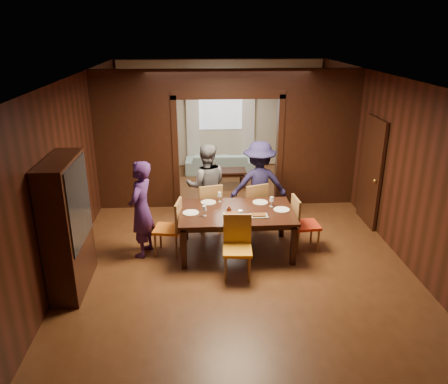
{
  "coord_description": "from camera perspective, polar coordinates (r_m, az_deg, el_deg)",
  "views": [
    {
      "loc": [
        -0.63,
        -7.3,
        3.68
      ],
      "look_at": [
        -0.2,
        -0.4,
        1.05
      ],
      "focal_mm": 35.0,
      "sensor_mm": 36.0,
      "label": 1
    }
  ],
  "objects": [
    {
      "name": "floor",
      "position": [
        8.2,
        1.26,
        -5.84
      ],
      "size": [
        9.0,
        9.0,
        0.0
      ],
      "primitive_type": "plane",
      "color": "#512D16",
      "rests_on": "ground"
    },
    {
      "name": "ceiling",
      "position": [
        7.37,
        1.44,
        14.74
      ],
      "size": [
        5.5,
        9.0,
        0.02
      ],
      "primitive_type": "cube",
      "color": "silver",
      "rests_on": "room_walls"
    },
    {
      "name": "room_walls",
      "position": [
        9.46,
        0.39,
        7.54
      ],
      "size": [
        5.52,
        9.01,
        2.9
      ],
      "color": "black",
      "rests_on": "floor"
    },
    {
      "name": "person_purple",
      "position": [
        7.39,
        -10.75,
        -2.24
      ],
      "size": [
        0.56,
        0.7,
        1.66
      ],
      "primitive_type": "imported",
      "rotation": [
        0.0,
        0.0,
        -1.87
      ],
      "color": "#3E1F5A",
      "rests_on": "floor"
    },
    {
      "name": "person_grey",
      "position": [
        8.35,
        -2.31,
        0.8
      ],
      "size": [
        0.8,
        0.62,
        1.65
      ],
      "primitive_type": "imported",
      "rotation": [
        0.0,
        0.0,
        3.14
      ],
      "color": "slate",
      "rests_on": "floor"
    },
    {
      "name": "person_navy",
      "position": [
        8.34,
        4.59,
        0.92
      ],
      "size": [
        1.11,
        0.66,
        1.7
      ],
      "primitive_type": "imported",
      "rotation": [
        0.0,
        0.0,
        3.17
      ],
      "color": "#1C183D",
      "rests_on": "floor"
    },
    {
      "name": "sofa",
      "position": [
        11.68,
        -0.52,
        3.84
      ],
      "size": [
        1.85,
        0.77,
        0.53
      ],
      "primitive_type": "imported",
      "rotation": [
        0.0,
        0.0,
        3.11
      ],
      "color": "#9CC7CC",
      "rests_on": "floor"
    },
    {
      "name": "serving_bowl",
      "position": [
        7.44,
        2.66,
        -1.97
      ],
      "size": [
        0.32,
        0.32,
        0.08
      ],
      "primitive_type": "imported",
      "color": "black",
      "rests_on": "dining_table"
    },
    {
      "name": "dining_table",
      "position": [
        7.54,
        1.62,
        -5.15
      ],
      "size": [
        1.94,
        1.2,
        0.76
      ],
      "primitive_type": "cube",
      "color": "black",
      "rests_on": "floor"
    },
    {
      "name": "coffee_table",
      "position": [
        10.71,
        0.7,
        1.86
      ],
      "size": [
        0.8,
        0.5,
        0.4
      ],
      "primitive_type": "cube",
      "color": "black",
      "rests_on": "floor"
    },
    {
      "name": "chair_left",
      "position": [
        7.5,
        -7.39,
        -4.59
      ],
      "size": [
        0.51,
        0.51,
        0.97
      ],
      "primitive_type": null,
      "rotation": [
        0.0,
        0.0,
        -1.74
      ],
      "color": "#CE6113",
      "rests_on": "floor"
    },
    {
      "name": "chair_right",
      "position": [
        7.71,
        10.65,
        -4.04
      ],
      "size": [
        0.47,
        0.47,
        0.97
      ],
      "primitive_type": null,
      "rotation": [
        0.0,
        0.0,
        1.65
      ],
      "color": "red",
      "rests_on": "floor"
    },
    {
      "name": "chair_far_l",
      "position": [
        8.28,
        -2.08,
        -1.9
      ],
      "size": [
        0.53,
        0.53,
        0.97
      ],
      "primitive_type": null,
      "rotation": [
        0.0,
        0.0,
        3.39
      ],
      "color": "#C86A12",
      "rests_on": "floor"
    },
    {
      "name": "chair_far_r",
      "position": [
        8.32,
        3.69,
        -1.81
      ],
      "size": [
        0.56,
        0.56,
        0.97
      ],
      "primitive_type": null,
      "rotation": [
        0.0,
        0.0,
        3.48
      ],
      "color": "#E75815",
      "rests_on": "floor"
    },
    {
      "name": "chair_near",
      "position": [
        6.77,
        1.77,
        -7.36
      ],
      "size": [
        0.47,
        0.47,
        0.97
      ],
      "primitive_type": null,
      "rotation": [
        0.0,
        0.0,
        -0.07
      ],
      "color": "orange",
      "rests_on": "floor"
    },
    {
      "name": "hutch",
      "position": [
        6.67,
        -19.8,
        -4.2
      ],
      "size": [
        0.4,
        1.2,
        2.0
      ],
      "primitive_type": "cube",
      "color": "black",
      "rests_on": "floor"
    },
    {
      "name": "door_right",
      "position": [
        8.88,
        18.68,
        2.47
      ],
      "size": [
        0.06,
        0.9,
        2.1
      ],
      "primitive_type": "cube",
      "color": "black",
      "rests_on": "floor"
    },
    {
      "name": "window_far",
      "position": [
        11.93,
        -0.46,
        11.27
      ],
      "size": [
        1.2,
        0.03,
        1.3
      ],
      "primitive_type": "cube",
      "color": "silver",
      "rests_on": "back_wall"
    },
    {
      "name": "curtain_left",
      "position": [
        11.95,
        -4.08,
        9.05
      ],
      "size": [
        0.35,
        0.06,
        2.4
      ],
      "primitive_type": "cube",
      "color": "white",
      "rests_on": "back_wall"
    },
    {
      "name": "curtain_right",
      "position": [
        12.03,
        3.17,
        9.15
      ],
      "size": [
        0.35,
        0.06,
        2.4
      ],
      "primitive_type": "cube",
      "color": "white",
      "rests_on": "back_wall"
    },
    {
      "name": "plate_left",
      "position": [
        7.32,
        -4.36,
        -2.71
      ],
      "size": [
        0.27,
        0.27,
        0.01
      ],
      "primitive_type": "cylinder",
      "color": "white",
      "rests_on": "dining_table"
    },
    {
      "name": "plate_far_l",
      "position": [
        7.73,
        -2.04,
        -1.35
      ],
      "size": [
        0.27,
        0.27,
        0.01
      ],
      "primitive_type": "cylinder",
      "color": "silver",
      "rests_on": "dining_table"
    },
    {
      "name": "plate_far_r",
      "position": [
        7.75,
        4.76,
        -1.34
      ],
      "size": [
        0.27,
        0.27,
        0.01
      ],
      "primitive_type": "cylinder",
      "color": "silver",
      "rests_on": "dining_table"
    },
    {
      "name": "plate_right",
      "position": [
        7.49,
        7.52,
        -2.29
      ],
      "size": [
        0.27,
        0.27,
        0.01
      ],
      "primitive_type": "cylinder",
      "color": "white",
      "rests_on": "dining_table"
    },
    {
      "name": "plate_near",
      "position": [
        7.08,
        2.03,
        -3.52
      ],
      "size": [
        0.27,
        0.27,
        0.01
      ],
      "primitive_type": "cylinder",
      "color": "silver",
      "rests_on": "dining_table"
    },
    {
      "name": "platter_a",
      "position": [
        7.22,
        1.05,
        -2.87
      ],
      "size": [
        0.3,
        0.2,
        0.04
      ],
      "primitive_type": "cube",
      "color": "gray",
      "rests_on": "dining_table"
    },
    {
      "name": "platter_b",
      "position": [
        7.2,
        4.56,
        -3.04
      ],
      "size": [
        0.3,
        0.2,
        0.04
      ],
      "primitive_type": "cube",
      "color": "gray",
      "rests_on": "dining_table"
    },
    {
      "name": "wineglass_left",
      "position": [
        7.16,
        -2.58,
        -2.49
      ],
      "size": [
        0.08,
        0.08,
        0.18
      ],
      "primitive_type": null,
      "color": "white",
      "rests_on": "dining_table"
    },
    {
      "name": "wineglass_far",
      "position": [
        7.74,
        -0.58,
        -0.64
      ],
      "size": [
        0.08,
        0.08,
        0.18
      ],
      "primitive_type": null,
      "color": "silver",
      "rests_on": "dining_table"
    },
    {
      "name": "wineglass_right",
      "position": [
        7.57,
        6.24,
        -1.28
      ],
      "size": [
        0.08,
        0.08,
        0.18
      ],
      "primitive_type": null,
      "color": "white",
      "rests_on": "dining_table"
    },
    {
      "name": "tumbler",
      "position": [
        7.08,
        2.16,
        -2.95
      ],
      "size": [
        0.07,
        0.07,
        0.14
      ],
      "primitive_type": "cylinder",
      "color": "silver",
      "rests_on": "dining_table"
    },
    {
      "name": "condiment_jar",
      "position": [
        7.3,
        0.66,
        -2.29
      ],
      "size": [
        0.08,
        0.08,
        0.11
      ],
      "primitive_type": null,
      "color": "#471F10",
      "rests_on": "dining_table"
    }
  ]
}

